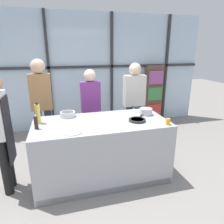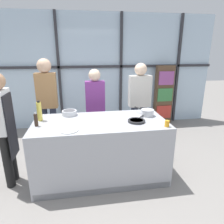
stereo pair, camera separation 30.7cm
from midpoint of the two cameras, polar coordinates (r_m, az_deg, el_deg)
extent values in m
plane|color=gray|center=(3.41, -0.41, -17.44)|extent=(18.00, 18.00, 0.00)
cube|color=silver|center=(5.12, -4.39, 11.26)|extent=(6.40, 0.04, 2.80)
cube|color=#2D2D33|center=(5.06, -4.38, 12.78)|extent=(6.40, 0.06, 0.06)
cube|color=#2D2D33|center=(5.07, -13.18, 10.79)|extent=(0.06, 0.06, 2.80)
cube|color=#2D2D33|center=(5.19, 4.31, 11.35)|extent=(0.06, 0.06, 2.80)
cube|color=#2D2D33|center=(5.74, 19.70, 10.98)|extent=(0.06, 0.06, 2.80)
cube|color=brown|center=(5.54, 16.06, 4.60)|extent=(0.47, 0.16, 1.56)
cube|color=red|center=(5.57, 16.09, 0.00)|extent=(0.40, 0.03, 0.34)
cube|color=#3D8447|center=(5.45, 16.50, 4.69)|extent=(0.40, 0.03, 0.34)
cube|color=#994C93|center=(5.38, 16.90, 9.23)|extent=(0.40, 0.03, 0.34)
cube|color=#A8AAB2|center=(3.17, -0.43, -10.54)|extent=(1.98, 0.95, 0.93)
cube|color=black|center=(3.14, 11.37, -2.05)|extent=(0.52, 0.52, 0.01)
cube|color=black|center=(3.02, 0.98, -21.59)|extent=(1.94, 0.03, 0.10)
cylinder|color=#38383D|center=(2.98, 9.93, -2.94)|extent=(0.13, 0.13, 0.01)
cylinder|color=#38383D|center=(3.07, 14.35, -2.64)|extent=(0.13, 0.13, 0.01)
cylinder|color=#38383D|center=(3.21, 8.52, -1.41)|extent=(0.13, 0.13, 0.01)
cylinder|color=#38383D|center=(3.29, 12.67, -1.17)|extent=(0.13, 0.13, 0.01)
cylinder|color=black|center=(3.38, -24.54, -11.22)|extent=(0.12, 0.12, 0.84)
cylinder|color=black|center=(3.24, -25.33, -12.66)|extent=(0.12, 0.12, 0.84)
cube|color=white|center=(3.04, -26.64, 0.03)|extent=(0.17, 0.39, 0.60)
cube|color=black|center=(3.08, -24.38, -3.76)|extent=(0.02, 0.33, 0.92)
cylinder|color=#232838|center=(4.04, -13.96, -4.90)|extent=(0.12, 0.12, 0.90)
cylinder|color=#232838|center=(4.06, -16.31, -4.98)|extent=(0.12, 0.12, 0.90)
cube|color=#A37547|center=(3.83, -16.06, 5.86)|extent=(0.37, 0.17, 0.65)
sphere|color=#D8AD8C|center=(3.77, -16.64, 12.57)|extent=(0.25, 0.25, 0.25)
cylinder|color=#47382D|center=(4.07, -1.29, -4.93)|extent=(0.12, 0.12, 0.80)
cylinder|color=#47382D|center=(4.05, -3.63, -5.07)|extent=(0.12, 0.12, 0.80)
cube|color=#7A3384|center=(3.85, -2.60, 4.53)|extent=(0.37, 0.17, 0.58)
sphere|color=beige|center=(3.78, -2.68, 10.47)|extent=(0.22, 0.22, 0.22)
cylinder|color=#232838|center=(4.26, 10.84, -3.81)|extent=(0.14, 0.14, 0.85)
cylinder|color=#232838|center=(4.20, 8.37, -3.99)|extent=(0.14, 0.14, 0.85)
cube|color=beige|center=(4.03, 10.14, 5.86)|extent=(0.43, 0.19, 0.61)
sphere|color=beige|center=(3.96, 10.48, 11.90)|extent=(0.24, 0.24, 0.24)
cylinder|color=#232326|center=(2.98, 9.95, -2.58)|extent=(0.25, 0.25, 0.03)
cylinder|color=#B26B2D|center=(2.97, 9.96, -2.37)|extent=(0.20, 0.20, 0.01)
cylinder|color=#232326|center=(3.18, 11.36, -1.21)|extent=(0.14, 0.17, 0.02)
cylinder|color=silver|center=(3.27, 12.74, -0.22)|extent=(0.20, 0.20, 0.11)
cylinder|color=silver|center=(3.26, 12.80, 0.60)|extent=(0.20, 0.20, 0.01)
cylinder|color=black|center=(3.37, 10.25, 1.05)|extent=(0.11, 0.16, 0.02)
cylinder|color=white|center=(2.66, -9.01, -5.25)|extent=(0.25, 0.25, 0.01)
cylinder|color=silver|center=(3.27, -9.50, -0.30)|extent=(0.24, 0.24, 0.08)
cylinder|color=#4C4C51|center=(3.26, -9.53, 0.26)|extent=(0.19, 0.19, 0.01)
cylinder|color=#E0CC4C|center=(3.10, -17.42, 0.08)|extent=(0.07, 0.07, 0.28)
cylinder|color=black|center=(3.06, -17.68, 2.81)|extent=(0.04, 0.04, 0.02)
cylinder|color=#332319|center=(2.90, -18.12, -2.28)|extent=(0.05, 0.05, 0.17)
sphere|color=#B2B2B7|center=(2.87, -18.31, -0.38)|extent=(0.03, 0.03, 0.03)
cylinder|color=orange|center=(2.89, 18.42, -3.23)|extent=(0.06, 0.06, 0.09)
camera|label=1|loc=(0.15, -87.14, 0.90)|focal=32.00mm
camera|label=2|loc=(0.15, 92.86, -0.90)|focal=32.00mm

